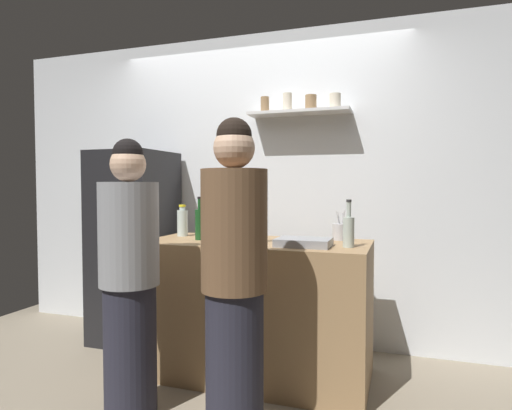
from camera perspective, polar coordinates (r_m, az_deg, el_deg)
ground_plane at (r=2.91m, az=-8.14°, el=-24.34°), size 5.28×5.28×0.00m
back_wall_assembly at (r=3.76m, az=0.38°, el=2.34°), size 4.80×0.32×2.60m
refrigerator at (r=3.87m, az=-15.64°, el=-5.20°), size 0.57×0.65×1.60m
counter at (r=3.09m, az=0.00°, el=-13.42°), size 1.53×0.71×0.93m
baking_pan at (r=2.76m, az=6.27°, el=-4.89°), size 0.34×0.24×0.05m
utensil_holder at (r=3.11m, az=11.01°, el=-3.46°), size 0.11×0.11×0.21m
wine_bottle_pale_glass at (r=2.75m, az=12.06°, el=-3.25°), size 0.07×0.07×0.30m
wine_bottle_dark_glass at (r=2.90m, az=-0.10°, el=-2.93°), size 0.06×0.06×0.28m
wine_bottle_green_glass at (r=3.09m, az=-7.40°, el=-2.37°), size 0.07×0.07×0.30m
water_bottle_plastic at (r=3.34m, az=-9.64°, el=-2.23°), size 0.08×0.08×0.24m
person_brown_jacket at (r=2.25m, az=-2.85°, el=-10.16°), size 0.34×0.34×1.66m
person_grey_hoodie at (r=2.63m, az=-16.28°, el=-9.39°), size 0.34×0.34×1.58m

